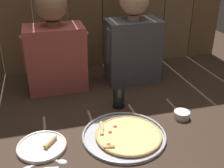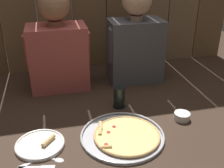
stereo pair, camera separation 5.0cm
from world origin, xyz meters
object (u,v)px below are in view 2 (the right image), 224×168
Objects in this scene: dipping_bowl at (182,116)px; diner_right at (136,37)px; drinking_glass at (119,97)px; dinner_plate at (40,144)px; pizza_tray at (124,135)px; diner_left at (57,45)px.

dipping_bowl is 0.62m from diner_right.
drinking_glass is 0.46m from diner_right.
diner_right is at bearing 43.29° from dinner_plate.
dinner_plate reaches higher than pizza_tray.
dipping_bowl is (0.74, 0.06, 0.01)m from dinner_plate.
pizza_tray is at bearing -111.46° from diner_right.
diner_left is (-0.60, 0.55, 0.27)m from dipping_bowl.
dipping_bowl is at bearing -80.09° from diner_right.
drinking_glass is 0.52m from diner_left.
dinner_plate is 2.68× the size of dipping_bowl.
diner_left is at bearing 180.00° from diner_right.
dipping_bowl is 0.13× the size of diner_right.
dinner_plate is at bearing -175.64° from dipping_bowl.
dipping_bowl is at bearing -35.39° from drinking_glass.
pizza_tray is 4.81× the size of dipping_bowl.
dipping_bowl is 0.13× the size of diner_left.
diner_right is at bearing 60.05° from drinking_glass.
drinking_glass is 0.36m from dipping_bowl.
diner_left is 0.51m from diner_right.
dinner_plate is 0.35× the size of diner_right.
diner_left is at bearing 137.75° from dipping_bowl.
pizza_tray is 0.74m from diner_left.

